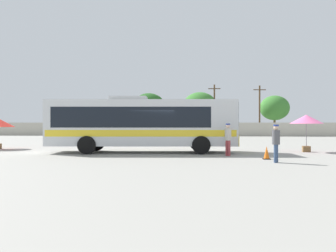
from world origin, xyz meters
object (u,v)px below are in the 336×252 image
Objects in this scene: attendant_by_bus_door at (228,137)px; roadside_tree_midright at (200,107)px; vendor_umbrella_near_gate_pink at (306,120)px; traffic_cone_on_apron at (267,153)px; coach_bus_silver_yellow at (140,123)px; utility_pole_far at (260,109)px; roadside_tree_right at (275,108)px; utility_pole_near at (214,109)px; parked_car_second_red at (114,131)px; parked_car_leftmost_white at (68,131)px; passenger_waiting_on_apron at (276,141)px; roadside_tree_midleft at (149,108)px; roadside_tree_left at (85,111)px.

attendant_by_bus_door is 33.08m from roadside_tree_midright.
roadside_tree_midright is (-6.16, 29.97, 2.30)m from vendor_umbrella_near_gate_pink.
roadside_tree_midright is 10.11× the size of traffic_cone_on_apron.
coach_bus_silver_yellow is 1.58× the size of utility_pole_far.
traffic_cone_on_apron is (-8.39, -35.39, -3.77)m from roadside_tree_right.
utility_pole_near is at bearing 97.88° from vendor_umbrella_near_gate_pink.
utility_pole_near is at bearing -169.58° from roadside_tree_right.
vendor_umbrella_near_gate_pink is 27.99m from utility_pole_far.
vendor_umbrella_near_gate_pink is 3.56× the size of traffic_cone_on_apron.
parked_car_second_red is (-17.42, 21.83, -1.14)m from vendor_umbrella_near_gate_pink.
utility_pole_near is (19.42, 7.46, 3.15)m from parked_car_leftmost_white.
attendant_by_bus_door is 27.69m from parked_car_second_red.
vendor_umbrella_near_gate_pink is 31.36m from roadside_tree_right.
roadside_tree_right is (9.13, 1.68, 0.15)m from utility_pole_near.
attendant_by_bus_door reaches higher than parked_car_second_red.
roadside_tree_right reaches higher than parked_car_leftmost_white.
roadside_tree_right is (8.27, 36.78, 3.12)m from passenger_waiting_on_apron.
utility_pole_near is 10.82m from roadside_tree_midleft.
utility_pole_far is at bearing 80.77° from passenger_waiting_on_apron.
passenger_waiting_on_apron is at bearing -88.60° from utility_pole_near.
coach_bus_silver_yellow is 10.15m from vendor_umbrella_near_gate_pink.
utility_pole_far is (7.32, 30.76, 2.76)m from attendant_by_bus_door.
passenger_waiting_on_apron is 0.40× the size of parked_car_leftmost_white.
coach_bus_silver_yellow is at bearing 153.80° from traffic_cone_on_apron.
vendor_umbrella_near_gate_pink is at bearing 53.84° from traffic_cone_on_apron.
traffic_cone_on_apron is (0.74, -33.71, -3.62)m from utility_pole_near.
vendor_umbrella_near_gate_pink is at bearing -94.73° from utility_pole_far.
passenger_waiting_on_apron is at bearing -85.24° from roadside_tree_midright.
attendant_by_bus_door is at bearing -75.30° from roadside_tree_midleft.
parked_car_second_red is at bearing -163.08° from utility_pole_far.
roadside_tree_midright is (-1.15, 32.90, 3.25)m from attendant_by_bus_door.
roadside_tree_right is (5.09, 30.87, 2.14)m from vendor_umbrella_near_gate_pink.
roadside_tree_left is 17.69m from roadside_tree_midright.
coach_bus_silver_yellow reaches higher than parked_car_second_red.
vendor_umbrella_near_gate_pink is (10.08, 1.19, 0.15)m from coach_bus_silver_yellow.
utility_pole_near reaches higher than utility_pole_far.
passenger_waiting_on_apron is at bearing -99.23° from utility_pole_far.
utility_pole_far reaches higher than passenger_waiting_on_apron.
coach_bus_silver_yellow is at bearing -72.32° from parked_car_second_red.
parked_car_second_red is at bearing -158.12° from roadside_tree_right.
roadside_tree_left reaches higher than parked_car_leftmost_white.
parked_car_second_red is at bearing 107.68° from coach_bus_silver_yellow.
passenger_waiting_on_apron is 34.28m from parked_car_leftmost_white.
utility_pole_far reaches higher than coach_bus_silver_yellow.
roadside_tree_midright reaches higher than roadside_tree_left.
roadside_tree_left is at bearing 128.74° from vendor_umbrella_near_gate_pink.
roadside_tree_midright is 1.09× the size of roadside_tree_right.
roadside_tree_midleft is at bearing 106.16° from passenger_waiting_on_apron.
utility_pole_near is at bearing 167.92° from utility_pole_far.
coach_bus_silver_yellow is at bearing 161.03° from attendant_by_bus_door.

